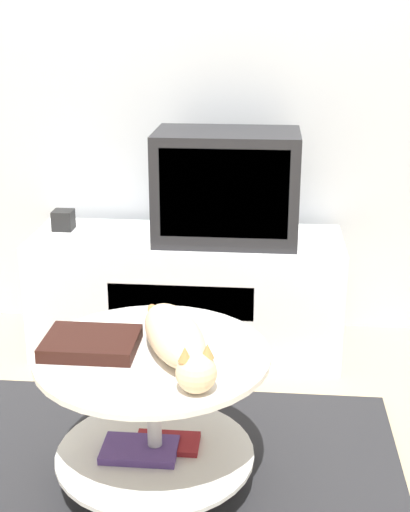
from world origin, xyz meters
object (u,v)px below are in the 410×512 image
(dvd_box, at_px, (91,343))
(cat, at_px, (177,340))
(tv, at_px, (227,186))
(speaker, at_px, (63,220))

(dvd_box, bearing_deg, cat, -8.20)
(tv, bearing_deg, speaker, 174.65)
(tv, distance_m, cat, 1.04)
(tv, relative_size, dvd_box, 2.14)
(speaker, distance_m, cat, 1.26)
(dvd_box, bearing_deg, speaker, 109.77)
(tv, xyz_separation_m, speaker, (-0.71, 0.07, -0.18))
(tv, distance_m, speaker, 0.73)
(tv, distance_m, dvd_box, 1.06)
(tv, bearing_deg, cat, -94.23)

